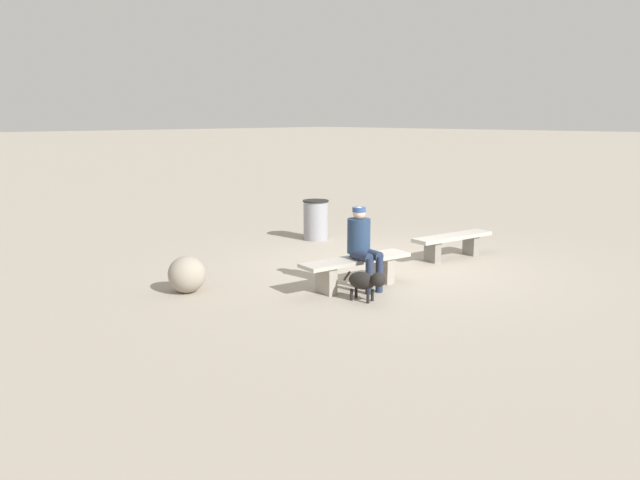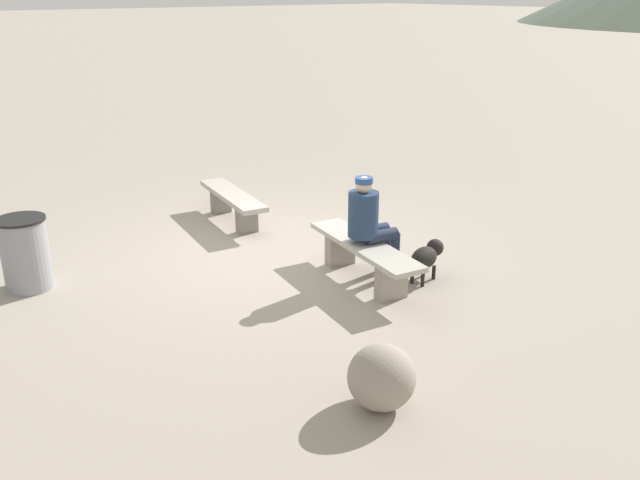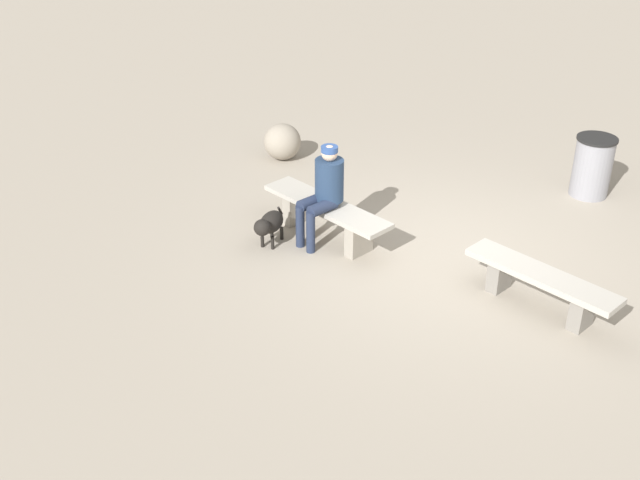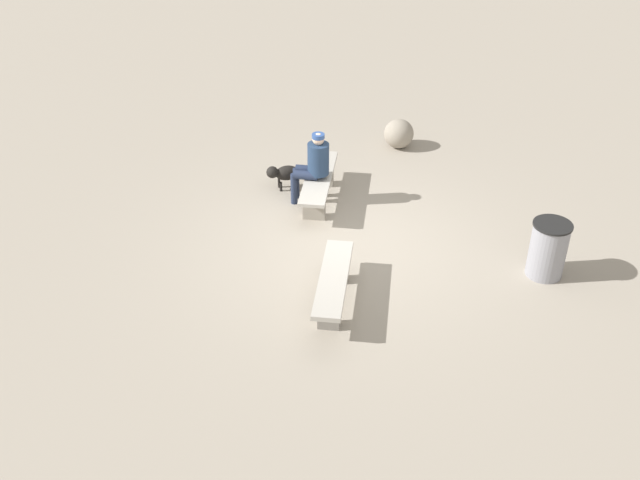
{
  "view_description": "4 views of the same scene",
  "coord_description": "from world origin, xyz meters",
  "px_view_note": "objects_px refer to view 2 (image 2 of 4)",
  "views": [
    {
      "loc": [
        8.31,
        6.54,
        2.59
      ],
      "look_at": [
        1.52,
        -0.22,
        0.68
      ],
      "focal_mm": 34.81,
      "sensor_mm": 36.0,
      "label": 1
    },
    {
      "loc": [
        6.72,
        -4.52,
        3.24
      ],
      "look_at": [
        0.82,
        0.21,
        0.39
      ],
      "focal_mm": 37.66,
      "sensor_mm": 36.0,
      "label": 2
    },
    {
      "loc": [
        -3.68,
        7.52,
        4.87
      ],
      "look_at": [
        0.94,
        1.17,
        0.44
      ],
      "focal_mm": 44.37,
      "sensor_mm": 36.0,
      "label": 3
    },
    {
      "loc": [
        -9.16,
        0.88,
        6.14
      ],
      "look_at": [
        -0.57,
        0.49,
        0.49
      ],
      "focal_mm": 40.68,
      "sensor_mm": 36.0,
      "label": 4
    }
  ],
  "objects_px": {
    "dog": "(427,256)",
    "boulder": "(382,377)",
    "trash_bin": "(25,254)",
    "bench_left": "(233,201)",
    "seated_person": "(369,219)",
    "bench_right": "(364,255)"
  },
  "relations": [
    {
      "from": "dog",
      "to": "boulder",
      "type": "relative_size",
      "value": 1.16
    },
    {
      "from": "trash_bin",
      "to": "boulder",
      "type": "xyz_separation_m",
      "value": [
        4.22,
        1.53,
        -0.15
      ]
    },
    {
      "from": "bench_left",
      "to": "seated_person",
      "type": "xyz_separation_m",
      "value": [
        2.74,
        0.16,
        0.42
      ]
    },
    {
      "from": "bench_left",
      "to": "boulder",
      "type": "xyz_separation_m",
      "value": [
        4.75,
        -1.54,
        -0.04
      ]
    },
    {
      "from": "bench_right",
      "to": "trash_bin",
      "type": "xyz_separation_m",
      "value": [
        -2.24,
        -3.14,
        0.1
      ]
    },
    {
      "from": "seated_person",
      "to": "dog",
      "type": "height_order",
      "value": "seated_person"
    },
    {
      "from": "bench_left",
      "to": "trash_bin",
      "type": "bearing_deg",
      "value": -70.19
    },
    {
      "from": "bench_right",
      "to": "bench_left",
      "type": "bearing_deg",
      "value": -168.41
    },
    {
      "from": "bench_right",
      "to": "seated_person",
      "type": "distance_m",
      "value": 0.42
    },
    {
      "from": "bench_left",
      "to": "boulder",
      "type": "distance_m",
      "value": 4.99
    },
    {
      "from": "trash_bin",
      "to": "bench_left",
      "type": "bearing_deg",
      "value": 99.8
    },
    {
      "from": "trash_bin",
      "to": "boulder",
      "type": "bearing_deg",
      "value": 19.92
    },
    {
      "from": "bench_left",
      "to": "dog",
      "type": "height_order",
      "value": "dog"
    },
    {
      "from": "seated_person",
      "to": "dog",
      "type": "bearing_deg",
      "value": 57.97
    },
    {
      "from": "bench_right",
      "to": "seated_person",
      "type": "bearing_deg",
      "value": 118.3
    },
    {
      "from": "bench_right",
      "to": "dog",
      "type": "height_order",
      "value": "bench_right"
    },
    {
      "from": "dog",
      "to": "trash_bin",
      "type": "distance_m",
      "value": 4.59
    },
    {
      "from": "dog",
      "to": "trash_bin",
      "type": "xyz_separation_m",
      "value": [
        -2.69,
        -3.72,
        0.13
      ]
    },
    {
      "from": "bench_right",
      "to": "boulder",
      "type": "bearing_deg",
      "value": -29.14
    },
    {
      "from": "bench_left",
      "to": "boulder",
      "type": "bearing_deg",
      "value": -7.9
    },
    {
      "from": "bench_left",
      "to": "trash_bin",
      "type": "xyz_separation_m",
      "value": [
        0.53,
        -3.07,
        0.11
      ]
    },
    {
      "from": "seated_person",
      "to": "boulder",
      "type": "xyz_separation_m",
      "value": [
        2.01,
        -1.7,
        -0.45
      ]
    }
  ]
}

